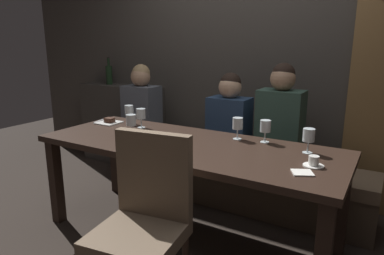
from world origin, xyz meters
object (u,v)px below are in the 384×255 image
at_px(banquette_bench, 227,178).
at_px(chair_near_side, 145,213).
at_px(diner_redhead, 142,105).
at_px(wine_glass_end_left, 141,114).
at_px(wine_glass_near_right, 309,136).
at_px(espresso_cup, 314,162).
at_px(wine_glass_center_front, 238,124).
at_px(dessert_plate, 109,122).
at_px(diner_far_end, 280,117).
at_px(wine_glass_far_left, 131,121).
at_px(fork_on_table, 100,121).
at_px(diner_bearded, 230,117).
at_px(dining_table, 187,154).
at_px(wine_glass_end_right, 129,111).
at_px(wine_glass_near_left, 265,127).
at_px(wine_bottle_dark_red, 109,74).

xyz_separation_m(banquette_bench, chair_near_side, (0.18, -1.42, 0.33)).
height_order(diner_redhead, wine_glass_end_left, diner_redhead).
height_order(wine_glass_near_right, espresso_cup, wine_glass_near_right).
xyz_separation_m(wine_glass_center_front, dessert_plate, (-1.19, -0.10, -0.10)).
relative_size(wine_glass_near_right, wine_glass_center_front, 1.00).
bearing_deg(wine_glass_near_right, wine_glass_end_left, -179.44).
height_order(diner_far_end, wine_glass_center_front, diner_far_end).
height_order(wine_glass_far_left, wine_glass_center_front, same).
relative_size(wine_glass_far_left, fork_on_table, 0.96).
distance_m(diner_bearded, fork_on_table, 1.19).
bearing_deg(diner_bearded, wine_glass_center_front, -58.97).
distance_m(dining_table, espresso_cup, 0.90).
distance_m(diner_bearded, wine_glass_end_right, 0.89).
bearing_deg(wine_glass_near_right, diner_far_end, 123.42).
bearing_deg(wine_glass_near_left, banquette_bench, 139.98).
distance_m(chair_near_side, wine_glass_end_right, 1.39).
bearing_deg(wine_glass_end_left, dessert_plate, -177.14).
distance_m(diner_far_end, wine_glass_far_left, 1.21).
height_order(wine_bottle_dark_red, wine_glass_end_right, wine_bottle_dark_red).
height_order(wine_glass_far_left, wine_glass_near_right, same).
height_order(diner_far_end, fork_on_table, diner_far_end).
bearing_deg(diner_far_end, espresso_cup, -60.46).
distance_m(diner_bearded, wine_glass_far_left, 0.90).
height_order(banquette_bench, wine_glass_near_right, wine_glass_near_right).
height_order(chair_near_side, wine_bottle_dark_red, wine_bottle_dark_red).
height_order(diner_bearded, wine_glass_near_right, diner_bearded).
xyz_separation_m(banquette_bench, dessert_plate, (-0.92, -0.53, 0.53)).
bearing_deg(banquette_bench, fork_on_table, -154.76).
bearing_deg(diner_far_end, wine_glass_near_right, -56.58).
distance_m(banquette_bench, diner_bearded, 0.57).
bearing_deg(dessert_plate, wine_bottle_dark_red, 132.92).
xyz_separation_m(diner_far_end, espresso_cup, (0.43, -0.75, -0.08)).
bearing_deg(diner_redhead, diner_bearded, -0.20).
bearing_deg(wine_glass_center_front, wine_glass_end_left, -174.24).
xyz_separation_m(banquette_bench, wine_glass_far_left, (-0.48, -0.74, 0.62)).
relative_size(diner_redhead, wine_glass_center_front, 4.75).
bearing_deg(wine_bottle_dark_red, diner_bearded, -10.34).
bearing_deg(diner_bearded, banquette_bench, -95.89).
distance_m(diner_far_end, wine_glass_near_left, 0.42).
bearing_deg(dining_table, wine_glass_end_left, 161.43).
height_order(wine_glass_near_left, wine_glass_center_front, same).
bearing_deg(wine_glass_end_right, wine_glass_center_front, 0.83).
distance_m(diner_far_end, wine_glass_near_right, 0.61).
xyz_separation_m(espresso_cup, fork_on_table, (-1.95, 0.24, -0.02)).
distance_m(wine_glass_end_left, fork_on_table, 0.50).
height_order(diner_redhead, wine_glass_near_left, diner_redhead).
xyz_separation_m(chair_near_side, fork_on_table, (-1.24, 0.92, 0.18)).
bearing_deg(wine_glass_near_left, diner_redhead, 163.78).
distance_m(wine_bottle_dark_red, espresso_cup, 2.84).
distance_m(wine_glass_near_right, wine_glass_end_left, 1.37).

